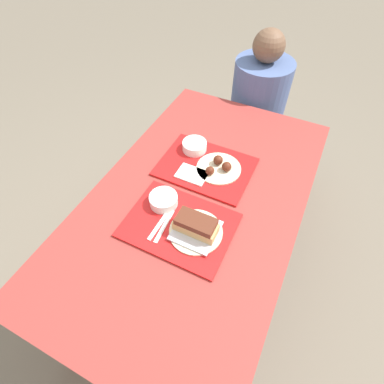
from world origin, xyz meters
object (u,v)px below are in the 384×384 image
object	(u,v)px
bowl_coleslaw_far	(195,146)
tray_far	(206,167)
tray_near	(180,226)
wings_plate_far	(219,167)
bowl_coleslaw_near	(164,200)
brisket_sandwich_plate	(196,227)
person_seated_across	(259,96)

from	to	relation	value
bowl_coleslaw_far	tray_far	bearing A→B (deg)	-39.62
bowl_coleslaw_far	tray_near	bearing A→B (deg)	-71.63
bowl_coleslaw_far	wings_plate_far	size ratio (longest dim) A/B	0.57
tray_near	bowl_coleslaw_far	size ratio (longest dim) A/B	3.60
bowl_coleslaw_near	wings_plate_far	distance (m)	0.33
brisket_sandwich_plate	wings_plate_far	world-z (taller)	brisket_sandwich_plate
brisket_sandwich_plate	wings_plate_far	size ratio (longest dim) A/B	1.01
wings_plate_far	bowl_coleslaw_near	bearing A→B (deg)	-114.48
tray_far	wings_plate_far	xyz separation A→B (m)	(0.07, 0.01, 0.02)
wings_plate_far	person_seated_across	size ratio (longest dim) A/B	0.30
bowl_coleslaw_near	brisket_sandwich_plate	bearing A→B (deg)	-20.80
bowl_coleslaw_far	wings_plate_far	world-z (taller)	wings_plate_far
tray_near	brisket_sandwich_plate	xyz separation A→B (m)	(0.07, -0.00, 0.04)
bowl_coleslaw_far	wings_plate_far	bearing A→B (deg)	-24.58
brisket_sandwich_plate	wings_plate_far	bearing A→B (deg)	98.29
tray_far	person_seated_across	distance (m)	0.82
tray_far	person_seated_across	world-z (taller)	person_seated_across
bowl_coleslaw_near	person_seated_across	bearing A→B (deg)	85.20
bowl_coleslaw_near	person_seated_across	world-z (taller)	person_seated_across
tray_near	bowl_coleslaw_near	world-z (taller)	bowl_coleslaw_near
brisket_sandwich_plate	person_seated_across	distance (m)	1.19
tray_far	wings_plate_far	size ratio (longest dim) A/B	2.05
tray_near	tray_far	bearing A→B (deg)	97.36
tray_near	bowl_coleslaw_near	size ratio (longest dim) A/B	3.60
bowl_coleslaw_near	brisket_sandwich_plate	world-z (taller)	brisket_sandwich_plate
tray_far	brisket_sandwich_plate	bearing A→B (deg)	-71.67
tray_far	tray_near	bearing A→B (deg)	-82.64
brisket_sandwich_plate	tray_far	bearing A→B (deg)	108.33
tray_far	person_seated_across	xyz separation A→B (m)	(0.02, 0.81, -0.06)
bowl_coleslaw_far	bowl_coleslaw_near	bearing A→B (deg)	-85.22
tray_near	brisket_sandwich_plate	size ratio (longest dim) A/B	2.02
tray_near	tray_far	world-z (taller)	same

